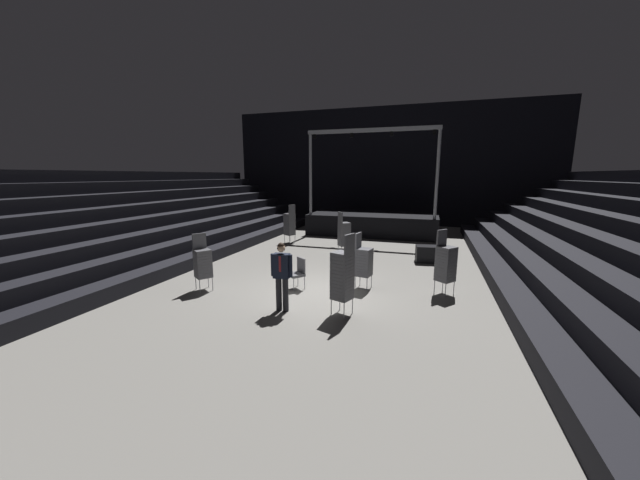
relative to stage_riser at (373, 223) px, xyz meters
name	(u,v)px	position (x,y,z in m)	size (l,w,h in m)	color
ground_plane	(316,292)	(0.00, -10.54, -0.72)	(22.00, 30.00, 0.10)	slate
arena_end_wall	(385,167)	(0.00, 4.46, 3.33)	(22.00, 0.30, 8.00)	black
bleacher_bank_left	(130,217)	(-8.00, -9.54, 1.13)	(6.00, 24.00, 3.60)	black
bleacher_bank_right	(636,242)	(8.00, -9.54, 1.13)	(6.00, 24.00, 3.60)	black
stage_riser	(373,223)	(0.00, 0.00, 0.00)	(7.27, 3.47, 5.82)	black
man_with_tie	(282,273)	(-0.33, -12.26, 0.35)	(0.57, 0.26, 1.78)	black
chair_stack_front_left	(344,233)	(-0.34, -5.74, 0.28)	(0.62, 0.62, 1.88)	#B2B5BA
chair_stack_front_right	(446,263)	(3.63, -9.67, 0.28)	(0.62, 0.62, 1.88)	#B2B5BA
chair_stack_mid_left	(364,261)	(1.29, -9.88, 0.19)	(0.52, 0.52, 1.71)	#B2B5BA
chair_stack_mid_right	(343,275)	(1.17, -12.00, 0.36)	(0.56, 0.56, 2.05)	#B2B5BA
chair_stack_mid_centre	(203,262)	(-3.25, -11.51, 0.19)	(0.61, 0.61, 1.71)	#B2B5BA
chair_stack_rear_left	(290,224)	(-3.63, -3.99, 0.32)	(0.59, 0.59, 1.96)	#B2B5BA
equipment_road_case	(428,254)	(3.14, -5.95, -0.34)	(0.90, 0.60, 0.66)	black
loose_chair_near_man	(298,271)	(-0.60, -10.50, -0.13)	(0.62, 0.62, 0.95)	#B2B5BA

